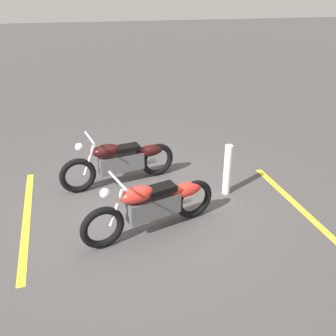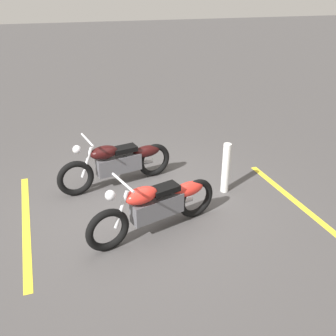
{
  "view_description": "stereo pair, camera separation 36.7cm",
  "coord_description": "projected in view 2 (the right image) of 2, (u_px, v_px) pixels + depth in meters",
  "views": [
    {
      "loc": [
        -0.66,
        -5.62,
        3.55
      ],
      "look_at": [
        0.45,
        0.0,
        0.65
      ],
      "focal_mm": 40.63,
      "sensor_mm": 36.0,
      "label": 1
    },
    {
      "loc": [
        -1.02,
        -5.53,
        3.55
      ],
      "look_at": [
        0.45,
        0.0,
        0.65
      ],
      "focal_mm": 40.63,
      "sensor_mm": 36.0,
      "label": 2
    }
  ],
  "objects": [
    {
      "name": "motorcycle_dark_foreground",
      "position": [
        119.0,
        162.0,
        7.05
      ],
      "size": [
        2.19,
        0.8,
        1.04
      ],
      "rotation": [
        0.0,
        0.0,
        3.39
      ],
      "color": "black",
      "rests_on": "ground"
    },
    {
      "name": "parking_stripe_mid",
      "position": [
        302.0,
        207.0,
        6.53
      ],
      "size": [
        0.38,
        3.2,
        0.01
      ],
      "primitive_type": "cube",
      "rotation": [
        0.0,
        0.0,
        1.65
      ],
      "color": "yellow",
      "rests_on": "ground"
    },
    {
      "name": "parking_stripe_near",
      "position": [
        26.0,
        224.0,
        6.08
      ],
      "size": [
        0.38,
        3.2,
        0.01
      ],
      "primitive_type": "cube",
      "rotation": [
        0.0,
        0.0,
        1.65
      ],
      "color": "yellow",
      "rests_on": "ground"
    },
    {
      "name": "ground_plane",
      "position": [
        143.0,
        204.0,
        6.61
      ],
      "size": [
        60.0,
        60.0,
        0.0
      ],
      "primitive_type": "plane",
      "color": "#474444"
    },
    {
      "name": "bollard_post",
      "position": [
        226.0,
        168.0,
        6.8
      ],
      "size": [
        0.14,
        0.14,
        0.94
      ],
      "primitive_type": "cylinder",
      "color": "white",
      "rests_on": "ground"
    },
    {
      "name": "motorcycle_bright_foreground",
      "position": [
        158.0,
        205.0,
        5.73
      ],
      "size": [
        2.15,
        0.89,
        1.04
      ],
      "rotation": [
        0.0,
        0.0,
        3.47
      ],
      "color": "black",
      "rests_on": "ground"
    }
  ]
}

